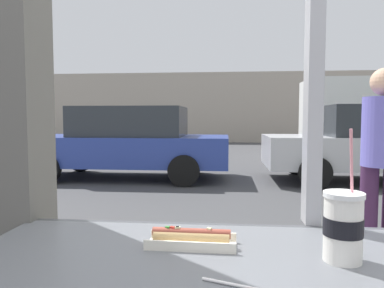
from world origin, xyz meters
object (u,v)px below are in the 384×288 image
at_px(soda_cup_right, 344,226).
at_px(pedestrian, 382,155).
at_px(hotdog_tray_near, 191,238).
at_px(parked_car_blue, 127,142).
at_px(parked_car_silver, 374,143).

height_order(soda_cup_right, pedestrian, pedestrian).
xyz_separation_m(hotdog_tray_near, parked_car_blue, (-2.15, 7.08, -0.19)).
bearing_deg(hotdog_tray_near, parked_car_silver, 65.32).
xyz_separation_m(hotdog_tray_near, parked_car_silver, (3.25, 7.08, -0.19)).
height_order(hotdog_tray_near, pedestrian, pedestrian).
bearing_deg(hotdog_tray_near, parked_car_blue, 106.90).
relative_size(soda_cup_right, parked_car_silver, 0.07).
xyz_separation_m(hotdog_tray_near, pedestrian, (1.35, 2.06, 0.04)).
bearing_deg(pedestrian, hotdog_tray_near, -123.31).
relative_size(hotdog_tray_near, pedestrian, 0.15).
bearing_deg(hotdog_tray_near, pedestrian, 56.69).
distance_m(soda_cup_right, pedestrian, 2.34).
distance_m(hotdog_tray_near, parked_car_silver, 7.79).
height_order(hotdog_tray_near, parked_car_silver, parked_car_silver).
distance_m(parked_car_silver, pedestrian, 5.37).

